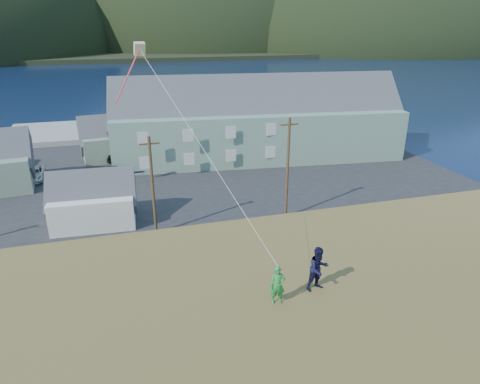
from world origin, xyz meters
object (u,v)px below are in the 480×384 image
object	(u,v)px
kite_flyer_green	(278,285)
kite_flyer_navy	(319,269)
wharf	(94,131)
shed_palegreen_far	(121,137)
lodge	(258,120)
shed_white	(93,200)

from	to	relation	value
kite_flyer_green	kite_flyer_navy	world-z (taller)	kite_flyer_navy
wharf	kite_flyer_green	world-z (taller)	kite_flyer_green
shed_palegreen_far	kite_flyer_navy	xyz separation A→B (m)	(6.61, -44.66, 5.44)
shed_palegreen_far	wharf	bearing A→B (deg)	98.71
lodge	kite_flyer_green	world-z (taller)	lodge
lodge	shed_palegreen_far	xyz separation A→B (m)	(-17.31, 5.08, -2.33)
wharf	kite_flyer_navy	world-z (taller)	kite_flyer_navy
shed_white	kite_flyer_green	xyz separation A→B (m)	(7.76, -24.62, 5.67)
shed_white	kite_flyer_navy	bearing A→B (deg)	-65.39
wharf	lodge	bearing A→B (deg)	-42.36
lodge	wharf	bearing A→B (deg)	143.94
lodge	kite_flyer_green	bearing A→B (deg)	-101.06
kite_flyer_navy	lodge	bearing A→B (deg)	65.11
kite_flyer_navy	kite_flyer_green	bearing A→B (deg)	-177.24
shed_white	kite_flyer_navy	xyz separation A→B (m)	(9.56, -24.22, 5.81)
shed_white	kite_flyer_navy	size ratio (longest dim) A/B	4.30
wharf	shed_white	xyz separation A→B (m)	(1.07, -34.81, 1.84)
kite_flyer_green	kite_flyer_navy	bearing A→B (deg)	23.68
wharf	lodge	world-z (taller)	lodge
shed_white	kite_flyer_green	world-z (taller)	kite_flyer_green
lodge	shed_white	world-z (taller)	lodge
lodge	kite_flyer_navy	distance (m)	41.12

